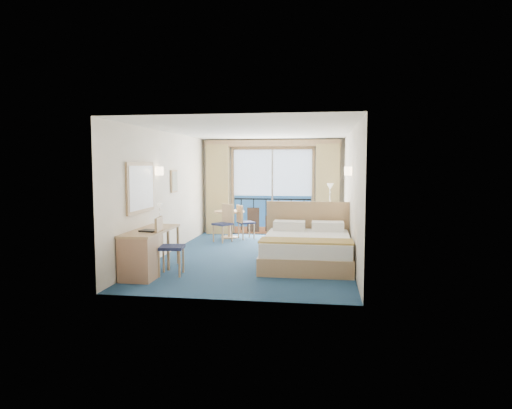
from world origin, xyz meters
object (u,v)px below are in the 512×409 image
armchair (315,231)px  round_table (229,217)px  nightstand (337,240)px  table_chair_b (225,221)px  bed (307,248)px  floor_lamp (330,197)px  table_chair_a (243,220)px  desk (141,253)px  desk_chair (166,242)px

armchair → round_table: (-2.33, 1.12, 0.17)m
nightstand → armchair: 0.84m
nightstand → table_chair_b: 3.06m
bed → table_chair_b: 3.28m
armchair → floor_lamp: size_ratio=0.57×
armchair → table_chair_a: table_chair_a is taller
table_chair_a → floor_lamp: bearing=-111.3°
bed → round_table: bearing=126.0°
armchair → desk: (-2.95, -3.47, 0.05)m
armchair → round_table: bearing=-44.9°
desk → floor_lamp: bearing=55.9°
round_table → table_chair_a: size_ratio=0.90×
desk_chair → table_chair_b: desk_chair is taller
armchair → table_chair_b: size_ratio=0.88×
armchair → table_chair_a: bearing=-46.5°
nightstand → armchair: (-0.50, 0.66, 0.08)m
table_chair_b → desk: bearing=-65.2°
desk_chair → round_table: desk_chair is taller
table_chair_b → table_chair_a: bearing=83.7°
bed → floor_lamp: size_ratio=1.50×
desk → round_table: size_ratio=2.07×
floor_lamp → round_table: 2.77m
desk_chair → table_chair_b: (0.29, 3.66, -0.05)m
armchair → table_chair_b: (-2.32, 0.51, 0.16)m
nightstand → floor_lamp: bearing=93.7°
bed → nightstand: bed is taller
bed → nightstand: bearing=63.5°
nightstand → floor_lamp: (-0.14, 2.09, 0.82)m
bed → armchair: 1.92m
floor_lamp → desk: 5.95m
armchair → nightstand: bearing=107.8°
floor_lamp → table_chair_b: bearing=-161.2°
bed → round_table: 3.76m
bed → armchair: bearing=86.4°
floor_lamp → table_chair_b: size_ratio=1.54×
nightstand → armchair: bearing=127.1°
table_chair_a → table_chair_b: (-0.40, -0.48, 0.03)m
floor_lamp → bed: bearing=-98.3°
floor_lamp → table_chair_a: bearing=-169.1°
armchair → desk: desk is taller
desk → table_chair_a: 4.57m
floor_lamp → table_chair_b: 2.89m
nightstand → table_chair_a: bearing=145.7°
desk → table_chair_a: size_ratio=1.87×
nightstand → table_chair_a: (-2.42, 1.65, 0.21)m
armchair → desk_chair: desk_chair is taller
nightstand → desk: bearing=-140.9°
nightstand → round_table: round_table is taller
round_table → desk_chair: bearing=-93.7°
floor_lamp → round_table: floor_lamp is taller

